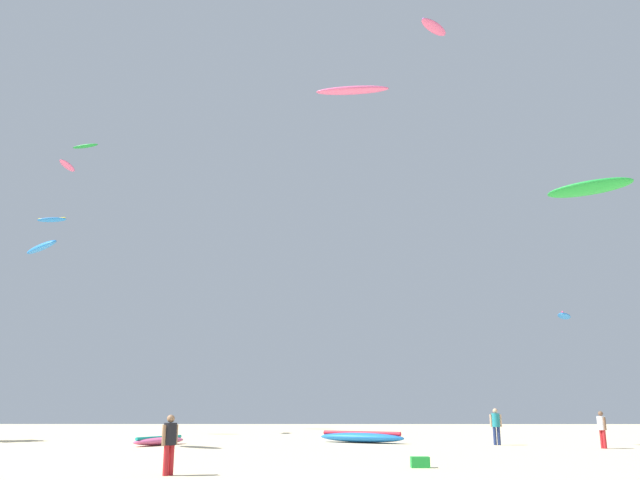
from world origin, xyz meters
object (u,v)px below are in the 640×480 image
kite_aloft_5 (52,220)px  person_left (496,424)px  kite_grounded_mid (361,437)px  cooler_box (420,462)px  kite_aloft_7 (589,188)px  kite_aloft_1 (41,247)px  kite_grounded_near (159,441)px  kite_aloft_2 (564,316)px  person_foreground (170,440)px  kite_aloft_6 (434,27)px  kite_aloft_4 (85,146)px  kite_aloft_3 (67,166)px  kite_aloft_0 (352,90)px  person_midground (602,427)px

kite_aloft_5 → person_left: bearing=-22.9°
kite_grounded_mid → kite_aloft_5: (-21.61, 9.76, 14.63)m
cooler_box → kite_aloft_7: kite_aloft_7 is taller
person_left → kite_aloft_1: (-22.00, -2.62, 8.24)m
kite_grounded_near → kite_aloft_2: (27.65, 20.32, 8.82)m
kite_aloft_2 → kite_aloft_7: kite_aloft_7 is taller
cooler_box → kite_aloft_5: (-22.61, 23.89, 14.74)m
kite_aloft_2 → person_left: bearing=-119.3°
person_foreground → cooler_box: person_foreground is taller
kite_aloft_1 → kite_aloft_6: bearing=14.4°
kite_aloft_6 → kite_aloft_1: bearing=-165.6°
kite_grounded_near → kite_aloft_5: 22.31m
person_left → kite_aloft_1: 23.64m
person_left → kite_aloft_4: kite_aloft_4 is taller
kite_grounded_mid → kite_aloft_3: 30.85m
kite_grounded_near → kite_aloft_1: 10.94m
kite_grounded_near → kite_aloft_3: (-11.54, 13.25, 19.35)m
kite_aloft_0 → person_left: bearing=11.7°
kite_aloft_2 → kite_aloft_4: (-41.50, 1.73, 15.84)m
person_foreground → cooler_box: size_ratio=2.81×
person_midground → kite_aloft_2: (7.27, 22.77, 8.08)m
kite_grounded_near → kite_aloft_5: kite_aloft_5 is taller
kite_aloft_3 → kite_aloft_4: kite_aloft_4 is taller
kite_aloft_1 → kite_aloft_4: kite_aloft_4 is taller
cooler_box → kite_aloft_2: size_ratio=0.16×
kite_aloft_0 → kite_aloft_4: 33.65m
kite_aloft_3 → kite_aloft_6: kite_aloft_6 is taller
kite_aloft_0 → kite_aloft_7: 14.01m
person_left → person_foreground: bearing=-37.9°
kite_aloft_2 → kite_aloft_3: 41.19m
kite_grounded_near → kite_aloft_3: kite_aloft_3 is taller
kite_aloft_6 → kite_aloft_0: bearing=-142.6°
kite_grounded_mid → kite_aloft_1: kite_aloft_1 is taller
person_foreground → kite_aloft_2: kite_aloft_2 is taller
person_midground → kite_grounded_mid: person_midground is taller
kite_grounded_near → kite_grounded_mid: size_ratio=0.75×
kite_aloft_0 → kite_aloft_2: bearing=49.9°
kite_aloft_5 → kite_aloft_2: bearing=11.9°
person_left → kite_aloft_0: 18.52m
person_left → kite_aloft_1: kite_aloft_1 is taller
person_midground → kite_aloft_0: (-10.88, 1.22, 17.22)m
kite_aloft_1 → kite_aloft_3: size_ratio=1.15×
person_left → kite_aloft_6: (-1.54, 2.63, 23.56)m
person_midground → kite_grounded_mid: 11.52m
person_foreground → kite_aloft_1: bearing=-14.5°
kite_aloft_3 → kite_aloft_5: kite_aloft_3 is taller
person_foreground → kite_grounded_near: size_ratio=0.43×
kite_aloft_0 → kite_aloft_2: size_ratio=1.13×
kite_aloft_7 → kite_aloft_1: bearing=-173.1°
person_midground → cooler_box: size_ratio=2.87×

